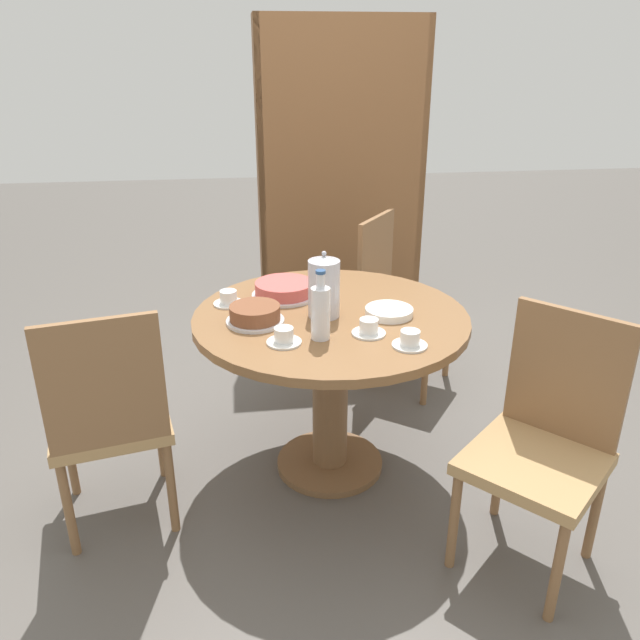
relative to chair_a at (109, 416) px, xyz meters
The scene contains 15 objects.
ground_plane 1.00m from the chair_a, 16.41° to the left, with size 14.00×14.00×0.00m, color #56514C.
dining_table 0.89m from the chair_a, 16.41° to the left, with size 1.10×1.10×0.73m.
chair_a is the anchor object (origin of this frame).
chair_b 1.53m from the chair_a, 13.44° to the right, with size 0.59×0.59×0.91m.
chair_c 1.65m from the chair_a, 37.10° to the left, with size 0.59×0.59×0.91m.
bookshelf 2.21m from the chair_a, 57.94° to the left, with size 1.02×0.28×1.89m.
coffee_pot 0.93m from the chair_a, 15.99° to the left, with size 0.12×0.12×0.27m.
water_bottle 0.85m from the chair_a, ahead, with size 0.07×0.07×0.26m.
cake_main 0.87m from the chair_a, 34.50° to the left, with size 0.28×0.28×0.06m.
cake_second 0.65m from the chair_a, 20.39° to the left, with size 0.23×0.23×0.07m.
cup_a 0.66m from the chair_a, 42.41° to the left, with size 0.13×0.13×0.06m.
cup_b 1.12m from the chair_a, ahead, with size 0.13×0.13×0.06m.
cup_c 0.70m from the chair_a, ahead, with size 0.13×0.13×0.06m.
cup_d 1.00m from the chair_a, ahead, with size 0.13×0.13×0.06m.
plate_stack 1.12m from the chair_a, 10.78° to the left, with size 0.19×0.19×0.03m.
Camera 1 is at (-0.35, -2.27, 1.69)m, focal length 35.00 mm.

